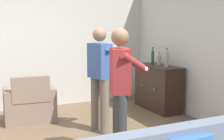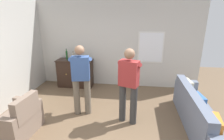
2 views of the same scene
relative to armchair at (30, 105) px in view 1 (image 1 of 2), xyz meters
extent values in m
cube|color=beige|center=(1.69, 2.89, 1.11)|extent=(5.20, 0.12, 2.80)
cube|color=beige|center=(-0.97, 0.23, 1.11)|extent=(0.12, 5.20, 2.80)
cube|color=#7F6B5B|center=(-0.04, 0.00, -0.09)|extent=(0.68, 0.68, 0.40)
cube|color=#7F6B5B|center=(0.22, -0.02, 0.34)|extent=(0.18, 0.65, 0.45)
cube|color=#7F6B5B|center=(-0.06, -0.38, 0.01)|extent=(0.65, 0.16, 0.60)
cube|color=#7F6B5B|center=(-0.01, 0.38, 0.01)|extent=(0.65, 0.16, 0.60)
cube|color=black|center=(0.32, 2.53, 0.15)|extent=(1.12, 0.44, 0.88)
cube|color=black|center=(0.32, 2.53, 0.61)|extent=(1.16, 0.48, 0.03)
sphere|color=#B79338|center=(0.10, 2.29, 0.20)|extent=(0.04, 0.04, 0.04)
sphere|color=#B79338|center=(0.55, 2.29, 0.20)|extent=(0.04, 0.04, 0.04)
cylinder|color=gray|center=(0.28, 2.56, 0.72)|extent=(0.08, 0.08, 0.19)
cylinder|color=gray|center=(0.28, 2.56, 0.84)|extent=(0.03, 0.03, 0.06)
cylinder|color=#262626|center=(0.28, 2.56, 0.88)|extent=(0.03, 0.03, 0.02)
cylinder|color=gray|center=(0.60, 2.52, 0.76)|extent=(0.08, 0.08, 0.27)
cylinder|color=gray|center=(0.60, 2.52, 0.93)|extent=(0.03, 0.03, 0.09)
cylinder|color=#262626|center=(0.60, 2.52, 0.99)|extent=(0.04, 0.04, 0.02)
cylinder|color=#1E4C23|center=(0.06, 2.56, 0.76)|extent=(0.06, 0.06, 0.27)
cylinder|color=#1E4C23|center=(0.06, 2.56, 0.93)|extent=(0.03, 0.03, 0.06)
cylinder|color=#262626|center=(0.06, 2.56, 0.97)|extent=(0.03, 0.03, 0.02)
cylinder|color=#6B6051|center=(0.92, 0.90, 0.15)|extent=(0.15, 0.15, 0.88)
cylinder|color=#6B6051|center=(1.18, 0.94, 0.15)|extent=(0.15, 0.15, 0.88)
cube|color=#385693|center=(1.05, 0.92, 0.87)|extent=(0.43, 0.29, 0.55)
sphere|color=#8C664C|center=(1.05, 0.92, 1.28)|extent=(0.22, 0.22, 0.22)
cylinder|color=#385693|center=(0.90, 1.06, 0.98)|extent=(0.27, 0.43, 0.29)
cylinder|color=#385693|center=(1.13, 1.10, 0.98)|extent=(0.38, 0.37, 0.29)
cube|color=white|center=(0.99, 1.23, 0.89)|extent=(0.15, 0.07, 0.04)
cylinder|color=#383838|center=(2.03, 0.76, 0.15)|extent=(0.15, 0.15, 0.88)
cylinder|color=#383838|center=(2.27, 0.67, 0.15)|extent=(0.15, 0.15, 0.88)
cube|color=#9E2D2D|center=(2.15, 0.72, 0.87)|extent=(0.45, 0.34, 0.55)
sphere|color=#8C664C|center=(2.15, 0.72, 1.28)|extent=(0.22, 0.22, 0.22)
cylinder|color=#9E2D2D|center=(2.10, 0.91, 0.98)|extent=(0.41, 0.32, 0.29)
cylinder|color=#9E2D2D|center=(2.31, 0.83, 0.98)|extent=(0.21, 0.44, 0.29)
cube|color=white|center=(2.26, 1.02, 0.89)|extent=(0.15, 0.09, 0.04)
camera|label=1|loc=(5.55, -1.02, 1.41)|focal=50.00mm
camera|label=2|loc=(2.27, -2.72, 2.05)|focal=28.00mm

